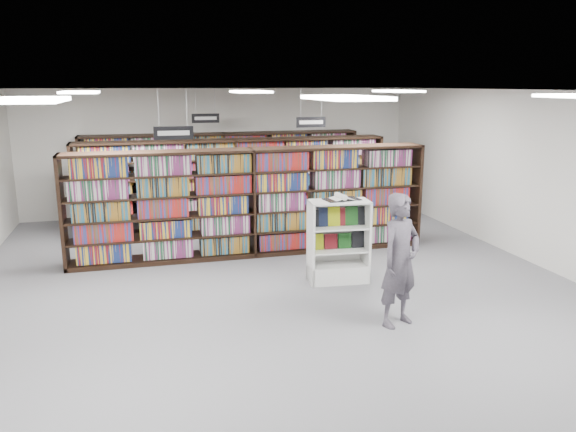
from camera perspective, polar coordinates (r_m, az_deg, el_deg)
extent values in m
plane|color=#5B5A60|center=(9.37, -1.16, -7.37)|extent=(12.00, 12.00, 0.00)
cube|color=white|center=(8.77, -1.26, 12.61)|extent=(10.00, 12.00, 0.10)
cube|color=silver|center=(14.76, -6.77, 6.55)|extent=(10.00, 0.10, 3.20)
cube|color=silver|center=(3.68, 22.46, -15.33)|extent=(10.00, 0.10, 3.20)
cube|color=silver|center=(11.20, 24.54, 3.33)|extent=(0.10, 12.00, 3.20)
cube|color=black|center=(10.95, -3.67, 1.38)|extent=(7.00, 0.60, 2.10)
cube|color=maroon|center=(10.95, -3.67, 1.38)|extent=(6.88, 0.42, 1.98)
cube|color=black|center=(12.89, -5.42, 3.14)|extent=(7.00, 0.60, 2.10)
cube|color=maroon|center=(12.89, -5.42, 3.14)|extent=(6.88, 0.42, 1.98)
cube|color=black|center=(14.54, -6.54, 4.27)|extent=(7.00, 0.60, 2.10)
cube|color=maroon|center=(14.54, -6.54, 4.27)|extent=(6.88, 0.42, 1.98)
cylinder|color=#B2B2B7|center=(9.53, -13.04, 10.59)|extent=(0.01, 0.01, 0.58)
cylinder|color=#B2B2B7|center=(9.56, -10.27, 10.72)|extent=(0.01, 0.01, 0.58)
cube|color=black|center=(9.57, -11.54, 8.27)|extent=(0.65, 0.02, 0.22)
cube|color=silver|center=(9.56, -11.54, 8.26)|extent=(0.52, 0.00, 0.08)
cylinder|color=#B2B2B7|center=(12.00, 1.32, 11.40)|extent=(0.01, 0.01, 0.58)
cylinder|color=#B2B2B7|center=(12.13, 3.43, 11.40)|extent=(0.01, 0.01, 0.58)
cube|color=black|center=(12.08, 2.36, 9.50)|extent=(0.65, 0.02, 0.22)
cube|color=silver|center=(12.07, 2.38, 9.50)|extent=(0.52, 0.00, 0.08)
cylinder|color=#B2B2B7|center=(13.59, -9.40, 11.44)|extent=(0.01, 0.01, 0.58)
cylinder|color=#B2B2B7|center=(13.64, -7.46, 11.51)|extent=(0.01, 0.01, 0.58)
cube|color=black|center=(13.63, -8.37, 9.80)|extent=(0.65, 0.02, 0.22)
cube|color=silver|center=(13.62, -8.37, 9.80)|extent=(0.52, 0.00, 0.08)
cube|color=white|center=(5.60, -24.90, 10.65)|extent=(0.60, 1.20, 0.04)
cube|color=white|center=(5.90, 5.80, 11.85)|extent=(0.60, 1.20, 0.04)
cube|color=white|center=(10.56, -20.38, 11.70)|extent=(0.60, 1.20, 0.04)
cube|color=white|center=(10.72, -3.84, 12.49)|extent=(0.60, 1.20, 0.04)
cube|color=white|center=(11.68, 11.11, 12.33)|extent=(0.60, 1.20, 0.04)
cube|color=silver|center=(9.70, 5.08, -5.74)|extent=(1.04, 0.58, 0.30)
cube|color=silver|center=(9.42, 2.32, -2.75)|extent=(0.08, 0.50, 1.41)
cube|color=silver|center=(9.67, 7.91, -2.44)|extent=(0.08, 0.50, 1.41)
cube|color=silver|center=(9.75, 4.78, -2.22)|extent=(1.00, 0.11, 1.41)
cube|color=silver|center=(9.37, 5.24, 1.46)|extent=(1.04, 0.58, 0.03)
cube|color=silver|center=(9.57, 5.13, -3.46)|extent=(0.96, 0.53, 0.02)
cube|color=silver|center=(9.47, 5.18, -1.13)|extent=(0.96, 0.53, 0.02)
cube|color=black|center=(9.38, 2.87, -0.20)|extent=(0.21, 0.09, 0.30)
cube|color=#161E39|center=(9.42, 3.78, -0.16)|extent=(0.21, 0.09, 0.30)
cube|color=#B6C713|center=(9.45, 4.68, -0.12)|extent=(0.21, 0.09, 0.30)
cube|color=maroon|center=(9.49, 5.57, -0.08)|extent=(0.21, 0.09, 0.30)
cube|color=#184F19|center=(9.54, 6.45, -0.04)|extent=(0.21, 0.09, 0.30)
cube|color=black|center=(9.58, 7.33, 0.00)|extent=(0.21, 0.09, 0.30)
cube|color=#B6C713|center=(9.49, 2.96, -2.61)|extent=(0.23, 0.08, 0.28)
cube|color=maroon|center=(9.55, 4.37, -2.54)|extent=(0.23, 0.08, 0.28)
cube|color=#184F19|center=(9.61, 5.77, -2.46)|extent=(0.23, 0.08, 0.28)
cube|color=black|center=(9.68, 7.14, -2.38)|extent=(0.23, 0.08, 0.28)
cube|color=black|center=(9.45, 5.50, 1.70)|extent=(0.63, 0.42, 0.01)
cube|color=white|center=(9.40, 4.69, 1.72)|extent=(0.30, 0.35, 0.05)
cube|color=white|center=(9.50, 6.30, 1.80)|extent=(0.30, 0.35, 0.07)
cylinder|color=white|center=(9.43, 5.39, 2.00)|extent=(0.14, 0.31, 0.10)
imported|color=#4E4853|center=(7.88, 11.33, -4.45)|extent=(0.80, 0.68, 1.87)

